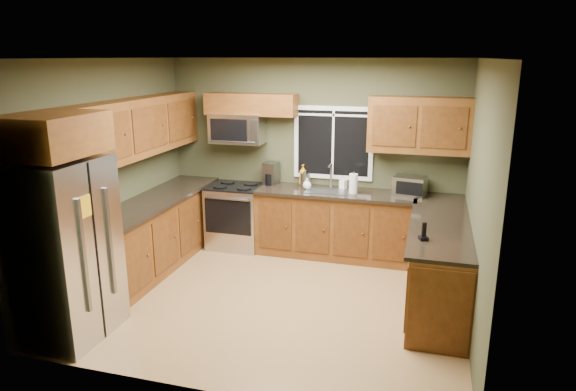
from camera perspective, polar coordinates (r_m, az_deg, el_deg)
The scene contains 29 objects.
floor at distance 6.09m, azimuth -1.37°, elevation -11.31°, with size 4.20×4.20×0.00m, color olive.
ceiling at distance 5.45m, azimuth -1.56°, elevation 15.00°, with size 4.20×4.20×0.00m, color white.
back_wall at distance 7.32m, azimuth 2.71°, elevation 4.41°, with size 4.20×4.20×0.00m, color #3C3E25.
front_wall at distance 4.01m, azimuth -9.10°, elevation -4.97°, with size 4.20×4.20×0.00m, color #3C3E25.
left_wall at distance 6.54m, azimuth -19.34°, elevation 2.26°, with size 3.60×3.60×0.00m, color #3C3E25.
right_wall at distance 5.40m, azimuth 20.34°, elevation -0.44°, with size 3.60×3.60×0.00m, color #3C3E25.
window at distance 7.20m, azimuth 5.04°, elevation 5.84°, with size 1.12×0.03×1.02m.
base_cabinets_left at distance 7.01m, azimuth -14.48°, elevation -4.19°, with size 0.60×2.65×0.90m, color brown.
countertop_left at distance 6.86m, azimuth -14.55°, elevation -0.50°, with size 0.65×2.65×0.04m, color black.
base_cabinets_back at distance 7.18m, azimuth 5.31°, elevation -3.28°, with size 2.17×0.60×0.90m, color brown.
countertop_back at distance 7.02m, azimuth 5.37°, elevation 0.30°, with size 2.17×0.65×0.04m, color black.
base_cabinets_peninsula at distance 6.18m, azimuth 16.44°, elevation -6.98°, with size 0.60×2.52×0.90m.
countertop_peninsula at distance 6.03m, azimuth 16.54°, elevation -2.80°, with size 0.65×2.50×0.04m, color black.
upper_cabinets_left at distance 6.75m, azimuth -16.27°, elevation 7.30°, with size 0.33×2.65×0.72m, color brown.
upper_cabinets_back_left at distance 7.30m, azimuth -4.13°, elevation 10.07°, with size 1.30×0.33×0.30m, color brown.
upper_cabinets_back_right at distance 6.89m, azimuth 14.37°, elevation 7.59°, with size 1.30×0.33×0.72m, color brown.
upper_cabinet_over_fridge at distance 5.19m, azimuth -24.85°, elevation 6.18°, with size 0.72×0.90×0.38m, color brown.
refrigerator at distance 5.46m, azimuth -23.53°, elevation -5.58°, with size 0.74×0.90×1.80m.
range at distance 7.53m, azimuth -5.76°, elevation -2.25°, with size 0.76×0.69×0.94m.
microwave at distance 7.38m, azimuth -5.63°, elevation 7.44°, with size 0.76×0.41×0.42m.
sink at distance 7.05m, azimuth 4.48°, elevation 0.65°, with size 0.60×0.42×0.36m.
toaster_oven at distance 6.96m, azimuth 13.38°, elevation 1.06°, with size 0.46×0.38×0.25m.
coffee_maker at distance 7.37m, azimuth -1.92°, elevation 2.41°, with size 0.21×0.27×0.31m.
kettle at distance 7.20m, azimuth 1.93°, elevation 1.83°, with size 0.16×0.16×0.25m.
paper_towel_roll at distance 6.92m, azimuth 7.27°, elevation 1.32°, with size 0.14×0.14×0.29m.
soap_bottle_a at distance 7.30m, azimuth 1.68°, elevation 2.30°, with size 0.11×0.12×0.30m, color orange.
soap_bottle_b at distance 7.15m, azimuth 6.16°, elevation 1.49°, with size 0.08×0.09×0.19m, color white.
soap_bottle_c at distance 7.10m, azimuth 2.13°, elevation 1.33°, with size 0.12×0.12×0.15m, color white.
cordless_phone at distance 5.32m, azimuth 14.84°, elevation -4.23°, with size 0.11×0.11×0.18m.
Camera 1 is at (1.62, -5.20, 2.72)m, focal length 32.00 mm.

